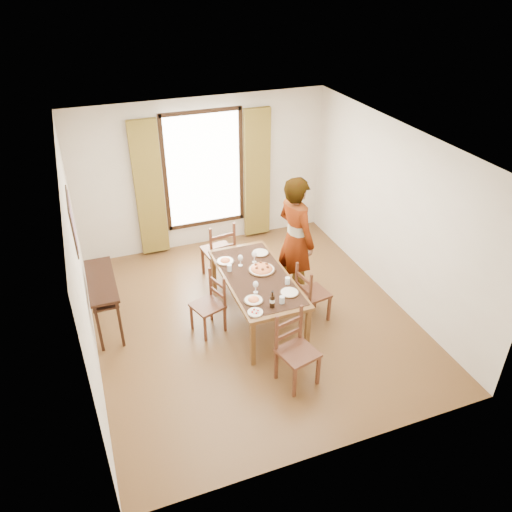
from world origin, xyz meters
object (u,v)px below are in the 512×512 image
object	(u,v)px
dining_table	(257,280)
man	(296,240)
console_table	(102,286)
pasta_platter	(262,267)

from	to	relation	value
dining_table	man	world-z (taller)	man
console_table	man	size ratio (longest dim) A/B	0.60
dining_table	man	size ratio (longest dim) A/B	0.95
console_table	man	distance (m)	2.89
console_table	dining_table	xyz separation A→B (m)	(2.09, -0.63, 0.01)
dining_table	console_table	bearing A→B (deg)	163.30
man	console_table	bearing A→B (deg)	70.14
man	pasta_platter	distance (m)	0.72
man	pasta_platter	bearing A→B (deg)	96.83
dining_table	pasta_platter	xyz separation A→B (m)	(0.12, 0.12, 0.11)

